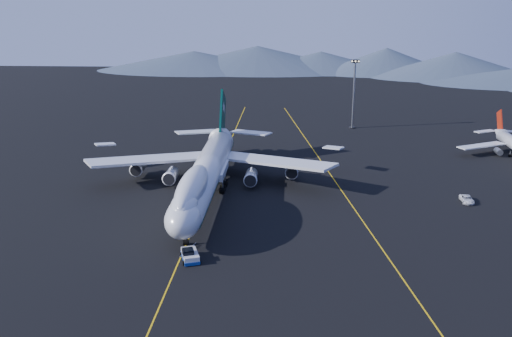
# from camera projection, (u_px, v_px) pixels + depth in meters

# --- Properties ---
(ground) EXTENTS (500.00, 500.00, 0.00)m
(ground) POSITION_uv_depth(u_px,v_px,m) (207.00, 196.00, 128.08)
(ground) COLOR black
(ground) RESTS_ON ground
(taxiway_line_main) EXTENTS (0.25, 220.00, 0.01)m
(taxiway_line_main) POSITION_uv_depth(u_px,v_px,m) (207.00, 196.00, 128.08)
(taxiway_line_main) COLOR #E1AD0D
(taxiway_line_main) RESTS_ON ground
(taxiway_line_side) EXTENTS (28.08, 198.09, 0.01)m
(taxiway_line_side) POSITION_uv_depth(u_px,v_px,m) (338.00, 185.00, 135.92)
(taxiway_line_side) COLOR #E1AD0D
(taxiway_line_side) RESTS_ON ground
(boeing_747) EXTENTS (59.62, 72.43, 19.37)m
(boeing_747) POSITION_uv_depth(u_px,v_px,m) (206.00, 171.00, 126.45)
(boeing_747) COLOR silver
(boeing_747) RESTS_ON ground
(pushback_tug) EXTENTS (4.20, 5.77, 2.26)m
(pushback_tug) POSITION_uv_depth(u_px,v_px,m) (190.00, 256.00, 96.64)
(pushback_tug) COLOR silver
(pushback_tug) RESTS_ON ground
(service_van) EXTENTS (2.53, 5.19, 1.42)m
(service_van) POSITION_uv_depth(u_px,v_px,m) (467.00, 199.00, 124.03)
(service_van) COLOR white
(service_van) RESTS_ON ground
(floodlight_mast) EXTENTS (2.87, 2.15, 23.23)m
(floodlight_mast) POSITION_uv_depth(u_px,v_px,m) (354.00, 94.00, 192.27)
(floodlight_mast) COLOR black
(floodlight_mast) RESTS_ON ground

